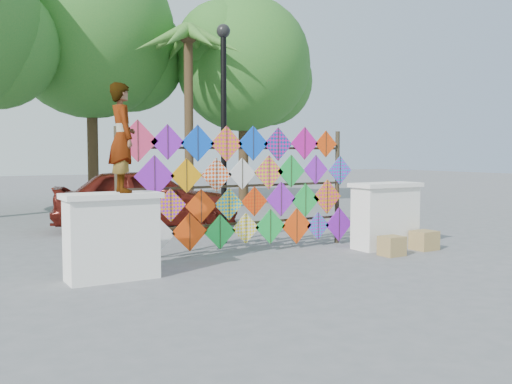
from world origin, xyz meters
TOP-DOWN VIEW (x-y plane):
  - ground at (0.00, 0.00)m, footprint 80.00×80.00m
  - parapet_left at (-2.70, -0.20)m, footprint 1.40×0.65m
  - parapet_right at (2.70, -0.20)m, footprint 1.40×0.65m
  - kite_rack at (0.08, 0.73)m, footprint 4.93×0.24m
  - tree_mid at (0.11, 11.03)m, footprint 6.30×5.60m
  - tree_east at (5.09, 9.53)m, footprint 5.40×4.80m
  - palm_tree at (2.20, 8.00)m, footprint 3.62×3.62m
  - vendor_woman at (-2.52, -0.20)m, footprint 0.42×0.61m
  - sedan at (-0.34, 4.82)m, footprint 4.74×2.92m
  - lamppost at (0.30, 2.00)m, footprint 0.28×0.28m
  - cardboard_box_near at (2.22, -0.87)m, footprint 0.40×0.36m
  - cardboard_box_far at (3.21, -0.73)m, footprint 0.44×0.40m

SIDE VIEW (x-z plane):
  - ground at x=0.00m, z-range 0.00..0.00m
  - cardboard_box_near at x=2.22m, z-range 0.00..0.36m
  - cardboard_box_far at x=3.21m, z-range 0.00..0.37m
  - parapet_left at x=-2.70m, z-range 0.01..1.29m
  - parapet_right at x=2.70m, z-range 0.01..1.29m
  - sedan at x=-0.34m, z-range 0.00..1.51m
  - kite_rack at x=0.08m, z-range 0.01..2.43m
  - vendor_woman at x=-2.52m, z-range 1.28..2.88m
  - lamppost at x=0.30m, z-range 0.46..4.92m
  - palm_tree at x=2.20m, z-range 2.04..7.87m
  - tree_east at x=5.09m, z-range 1.28..8.69m
  - tree_mid at x=0.11m, z-range 1.47..10.08m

